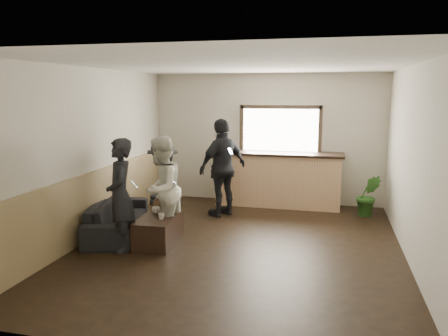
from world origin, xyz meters
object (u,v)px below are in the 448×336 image
(person_b, at_px, (161,189))
(person_c, at_px, (163,183))
(bar_counter, at_px, (278,176))
(sofa, at_px, (118,217))
(person_d, at_px, (223,168))
(cup_a, at_px, (156,210))
(potted_plant, at_px, (368,195))
(person_a, at_px, (120,195))
(coffee_table, at_px, (159,230))
(cup_b, at_px, (161,216))

(person_b, distance_m, person_c, 0.90)
(bar_counter, distance_m, sofa, 3.54)
(bar_counter, relative_size, person_d, 1.42)
(person_b, height_order, person_c, person_b)
(sofa, xyz_separation_m, cup_a, (0.77, -0.13, 0.21))
(person_b, bearing_deg, potted_plant, 127.35)
(person_a, bearing_deg, person_c, 146.74)
(person_d, bearing_deg, coffee_table, 16.94)
(cup_a, height_order, person_c, person_c)
(sofa, distance_m, cup_a, 0.81)
(bar_counter, distance_m, person_a, 3.83)
(sofa, height_order, person_d, person_d)
(sofa, xyz_separation_m, coffee_table, (0.89, -0.33, -0.06))
(coffee_table, bearing_deg, person_c, 106.99)
(bar_counter, relative_size, person_a, 1.56)
(person_c, xyz_separation_m, person_d, (0.91, 0.85, 0.18))
(person_a, xyz_separation_m, person_b, (0.44, 0.55, -0.01))
(coffee_table, xyz_separation_m, person_b, (0.00, 0.14, 0.64))
(person_b, bearing_deg, person_c, -157.12)
(bar_counter, bearing_deg, person_a, -121.52)
(sofa, height_order, potted_plant, potted_plant)
(person_c, bearing_deg, person_b, 18.92)
(sofa, distance_m, person_a, 1.04)
(cup_a, bearing_deg, bar_counter, 57.69)
(person_a, relative_size, person_d, 0.91)
(bar_counter, bearing_deg, person_b, -119.90)
(potted_plant, distance_m, person_b, 4.11)
(cup_a, bearing_deg, person_a, -117.85)
(cup_b, bearing_deg, potted_plant, 37.95)
(sofa, relative_size, potted_plant, 2.35)
(bar_counter, bearing_deg, potted_plant, -12.92)
(bar_counter, bearing_deg, cup_a, -122.31)
(sofa, relative_size, person_d, 1.02)
(cup_a, relative_size, cup_b, 1.26)
(coffee_table, height_order, person_d, person_d)
(cup_b, relative_size, person_d, 0.05)
(cup_a, height_order, potted_plant, potted_plant)
(coffee_table, height_order, person_c, person_c)
(sofa, bearing_deg, bar_counter, -59.50)
(bar_counter, height_order, person_c, bar_counter)
(cup_b, xyz_separation_m, person_c, (-0.40, 1.11, 0.28))
(coffee_table, distance_m, person_d, 2.07)
(sofa, bearing_deg, person_d, -60.04)
(coffee_table, height_order, potted_plant, potted_plant)
(person_a, height_order, person_d, person_d)
(person_c, relative_size, person_d, 0.81)
(sofa, distance_m, potted_plant, 4.76)
(cup_a, distance_m, potted_plant, 4.16)
(cup_b, height_order, person_a, person_a)
(person_a, bearing_deg, coffee_table, 105.10)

